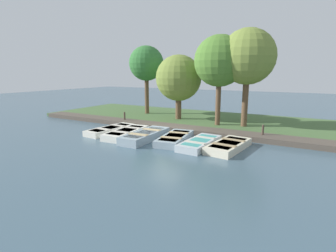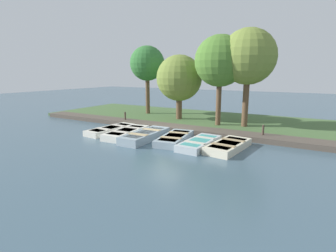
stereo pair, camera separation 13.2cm
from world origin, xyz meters
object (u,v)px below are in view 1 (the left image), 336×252
rowboat_0 (111,130)px  park_tree_far_left (146,64)px  rowboat_3 (175,138)px  rowboat_4 (200,143)px  mooring_post_near (125,118)px  mooring_post_far (263,132)px  park_tree_left (179,78)px  rowboat_1 (126,133)px  park_tree_center (220,61)px  rowboat_5 (229,146)px  rowboat_2 (145,136)px  park_tree_right (248,57)px

rowboat_0 → park_tree_far_left: 7.66m
rowboat_3 → rowboat_0: bearing=-98.3°
rowboat_4 → mooring_post_near: 7.46m
mooring_post_far → park_tree_left: bearing=-112.0°
rowboat_1 → park_tree_center: park_tree_center is taller
mooring_post_far → park_tree_far_left: size_ratio=0.15×
rowboat_4 → mooring_post_far: size_ratio=3.58×
rowboat_4 → rowboat_5: bearing=99.9°
mooring_post_near → park_tree_left: bearing=131.2°
rowboat_1 → rowboat_2: size_ratio=0.96×
mooring_post_far → rowboat_2: bearing=-61.3°
rowboat_3 → mooring_post_near: 6.01m
park_tree_far_left → park_tree_left: park_tree_far_left is taller
park_tree_center → rowboat_0: bearing=-49.3°
rowboat_1 → park_tree_left: 6.24m
rowboat_0 → rowboat_1: 1.42m
park_tree_left → rowboat_1: bearing=-5.6°
rowboat_0 → rowboat_5: bearing=94.3°
rowboat_2 → mooring_post_near: 4.87m
park_tree_far_left → park_tree_center: size_ratio=0.97×
park_tree_left → mooring_post_near: bearing=-48.8°
rowboat_4 → mooring_post_far: bearing=141.5°
rowboat_0 → rowboat_3: bearing=94.7°
park_tree_right → park_tree_far_left: bearing=-99.9°
rowboat_0 → rowboat_1: (0.26, 1.40, 0.02)m
rowboat_3 → park_tree_far_left: bearing=-145.1°
rowboat_2 → park_tree_left: size_ratio=0.72×
rowboat_1 → rowboat_3: rowboat_1 is taller
rowboat_4 → rowboat_3: bearing=-96.4°
rowboat_0 → park_tree_center: bearing=135.2°
park_tree_right → rowboat_1: bearing=-46.6°
rowboat_2 → park_tree_right: park_tree_right is taller
park_tree_far_left → rowboat_0: bearing=13.9°
mooring_post_far → park_tree_right: park_tree_right is taller
rowboat_3 → park_tree_left: size_ratio=0.68×
park_tree_left → rowboat_0: bearing=-20.4°
mooring_post_near → park_tree_center: (-1.83, 6.19, 3.82)m
mooring_post_far → park_tree_left: 7.42m
park_tree_far_left → park_tree_right: size_ratio=0.92×
rowboat_3 → park_tree_center: size_ratio=0.55×
park_tree_far_left → park_tree_right: (1.46, 8.36, 0.22)m
mooring_post_near → park_tree_right: park_tree_right is taller
rowboat_1 → mooring_post_near: mooring_post_near is taller
rowboat_3 → rowboat_4: size_ratio=1.08×
rowboat_2 → rowboat_4: 3.09m
rowboat_3 → park_tree_far_left: 9.56m
rowboat_0 → park_tree_right: park_tree_right is taller
rowboat_2 → park_tree_left: bearing=-172.5°
rowboat_1 → rowboat_0: bearing=-105.3°
rowboat_2 → park_tree_right: 7.84m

